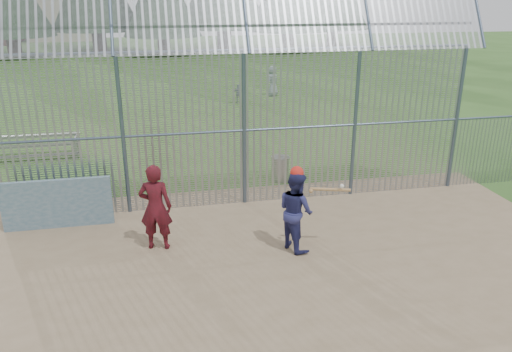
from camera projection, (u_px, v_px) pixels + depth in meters
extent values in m
plane|color=#2D511E|center=(276.00, 269.00, 10.16)|extent=(120.00, 120.00, 0.00)
cube|color=#756047|center=(282.00, 281.00, 9.70)|extent=(14.00, 10.00, 0.02)
cube|color=#38566B|center=(57.00, 204.00, 11.75)|extent=(2.50, 0.12, 1.20)
imported|color=navy|center=(296.00, 211.00, 10.69)|extent=(0.93, 1.04, 1.76)
imported|color=maroon|center=(156.00, 207.00, 10.66)|extent=(0.78, 0.59, 1.92)
imported|color=gray|center=(273.00, 81.00, 27.18)|extent=(0.95, 0.89, 1.62)
imported|color=slate|center=(239.00, 94.00, 25.38)|extent=(0.59, 0.25, 0.99)
sphere|color=red|center=(297.00, 173.00, 10.39)|extent=(0.28, 0.28, 0.28)
cylinder|color=#AA7F4C|center=(330.00, 189.00, 10.51)|extent=(0.83, 0.31, 0.07)
sphere|color=#AA7F4C|center=(311.00, 191.00, 10.43)|extent=(0.09, 0.09, 0.09)
sphere|color=white|center=(342.00, 186.00, 10.40)|extent=(0.09, 0.09, 0.09)
cylinder|color=#919499|center=(280.00, 169.00, 14.87)|extent=(0.52, 0.52, 0.70)
cylinder|color=#9EA0A5|center=(280.00, 157.00, 14.75)|extent=(0.56, 0.56, 0.05)
sphere|color=#9EA0A5|center=(280.00, 156.00, 14.73)|extent=(0.10, 0.10, 0.10)
cube|color=slate|center=(32.00, 156.00, 16.61)|extent=(3.00, 0.25, 0.05)
cube|color=slate|center=(33.00, 146.00, 16.84)|extent=(3.00, 0.25, 0.05)
cube|color=slate|center=(34.00, 136.00, 17.08)|extent=(3.00, 0.25, 0.05)
cube|color=slate|center=(77.00, 146.00, 17.14)|extent=(0.06, 0.90, 0.70)
cylinder|color=#47566B|center=(123.00, 137.00, 12.13)|extent=(0.10, 0.10, 4.00)
cylinder|color=#47566B|center=(244.00, 130.00, 12.70)|extent=(0.10, 0.10, 4.00)
cylinder|color=#47566B|center=(355.00, 125.00, 13.26)|extent=(0.10, 0.10, 4.00)
cylinder|color=#47566B|center=(457.00, 119.00, 13.83)|extent=(0.10, 0.10, 4.00)
cylinder|color=#47566B|center=(243.00, 50.00, 12.01)|extent=(12.00, 0.07, 0.07)
cylinder|color=#47566B|center=(244.00, 130.00, 12.70)|extent=(12.00, 0.06, 0.06)
cube|color=gray|center=(244.00, 130.00, 12.70)|extent=(12.00, 0.02, 4.00)
cube|color=gray|center=(246.00, 23.00, 11.44)|extent=(12.00, 0.77, 1.31)
cylinder|color=#47566B|center=(452.00, 154.00, 14.17)|extent=(0.08, 0.08, 2.00)
cylinder|color=#332319|center=(13.00, 39.00, 43.79)|extent=(1.19, 1.19, 3.06)
cylinder|color=#332319|center=(99.00, 33.00, 47.81)|extent=(1.33, 1.33, 3.42)
cylinder|color=#332319|center=(163.00, 39.00, 45.36)|extent=(1.12, 1.12, 2.88)
cylinder|color=#332319|center=(224.00, 31.00, 49.13)|extent=(1.40, 1.40, 3.60)
cylinder|color=#332319|center=(288.00, 34.00, 48.49)|extent=(1.26, 1.26, 3.24)
cylinder|color=#332319|center=(332.00, 31.00, 53.33)|extent=(1.19, 1.19, 3.06)
cube|color=#B2A58C|center=(66.00, 14.00, 60.22)|extent=(8.00, 7.00, 6.00)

